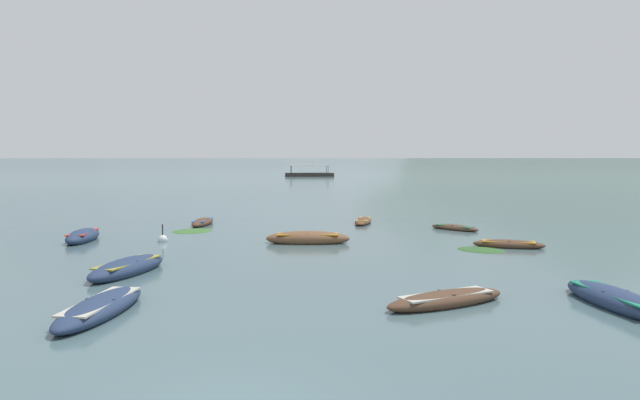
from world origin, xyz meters
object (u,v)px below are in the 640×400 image
Objects in this scene: rowboat_7 at (80,236)px; mooring_buoy at (160,240)px; rowboat_6 at (452,228)px; rowboat_9 at (612,299)px; rowboat_1 at (361,221)px; ferry_0 at (307,174)px; rowboat_10 at (306,238)px; rowboat_2 at (506,244)px; rowboat_8 at (98,308)px; rowboat_3 at (200,222)px; rowboat_4 at (125,268)px; rowboat_0 at (444,299)px.

mooring_buoy is at bearing -3.92° from rowboat_7.
rowboat_9 reaches higher than rowboat_6.
rowboat_1 is 13.24m from mooring_buoy.
ferry_0 is 91.04m from mooring_buoy.
rowboat_10 is at bearing -148.99° from rowboat_6.
mooring_buoy is at bearing 142.80° from rowboat_9.
rowboat_8 reaches higher than rowboat_2.
rowboat_1 is at bearing 67.43° from rowboat_8.
rowboat_3 is at bearing -175.25° from rowboat_1.
rowboat_10 is at bearing -88.98° from ferry_0.
rowboat_4 is 7.91m from mooring_buoy.
rowboat_4 is at bearing -88.84° from rowboat_3.
ferry_0 is at bearing 91.02° from rowboat_10.
rowboat_3 is at bearing 93.89° from rowboat_8.
rowboat_0 is at bearing -116.79° from rowboat_2.
rowboat_0 reaches higher than rowboat_6.
rowboat_6 is 86.90m from ferry_0.
mooring_buoy is at bearing -94.82° from rowboat_3.
rowboat_1 is 1.07× the size of rowboat_3.
rowboat_10 is 0.40× the size of ferry_0.
rowboat_3 is 3.43× the size of mooring_buoy.
rowboat_9 is at bearing -88.03° from rowboat_6.
rowboat_9 reaches higher than rowboat_2.
rowboat_3 is 0.78× the size of rowboat_4.
rowboat_2 is at bearing -28.49° from rowboat_3.
rowboat_0 is 22.13m from rowboat_3.
rowboat_7 reaches higher than rowboat_9.
rowboat_1 is 11.44m from rowboat_2.
rowboat_4 is at bearing -58.30° from rowboat_7.
rowboat_4 is at bearing 101.28° from rowboat_8.
rowboat_4 reaches higher than rowboat_2.
rowboat_9 is 103.85m from ferry_0.
mooring_buoy is (-0.59, -6.95, -0.06)m from rowboat_3.
rowboat_10 is (5.37, 12.71, 0.04)m from rowboat_8.
mooring_buoy reaches higher than rowboat_4.
mooring_buoy reaches higher than rowboat_7.
rowboat_10 is (-9.50, 1.34, 0.09)m from rowboat_2.
rowboat_0 is at bearing 177.74° from rowboat_9.
rowboat_9 is at bearing -16.46° from rowboat_4.
rowboat_3 is 0.78× the size of rowboat_9.
rowboat_8 reaches higher than rowboat_1.
rowboat_4 is (-10.71, 4.39, 0.06)m from rowboat_0.
rowboat_6 is (-1.04, 6.42, -0.02)m from rowboat_2.
rowboat_0 is 0.93× the size of rowboat_4.
rowboat_4 is 5.50m from rowboat_8.
rowboat_8 is (1.37, -20.19, 0.03)m from rowboat_3.
rowboat_4 is at bearing -83.57° from mooring_buoy.
rowboat_8 is 1.02× the size of rowboat_9.
rowboat_1 is 0.89× the size of rowboat_10.
rowboat_0 is 16.86m from mooring_buoy.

